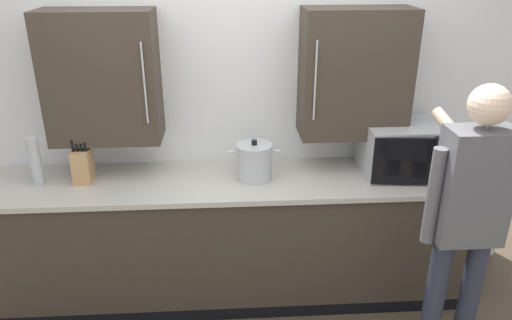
% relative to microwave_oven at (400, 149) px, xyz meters
% --- Properties ---
extents(back_wall_tiled, '(4.22, 0.44, 2.57)m').
position_rel_microwave_oven_xyz_m(back_wall_tiled, '(-1.11, 0.28, 0.28)').
color(back_wall_tiled, white).
rests_on(back_wall_tiled, ground_plane).
extents(counter_unit, '(3.19, 0.65, 0.90)m').
position_rel_microwave_oven_xyz_m(counter_unit, '(-1.11, -0.04, -0.62)').
color(counter_unit, '#3D3328').
rests_on(counter_unit, ground_plane).
extents(microwave_oven, '(0.52, 0.44, 0.34)m').
position_rel_microwave_oven_xyz_m(microwave_oven, '(0.00, 0.00, 0.00)').
color(microwave_oven, '#B7BABF').
rests_on(microwave_oven, counter_unit).
extents(thermos_flask, '(0.07, 0.07, 0.32)m').
position_rel_microwave_oven_xyz_m(thermos_flask, '(-2.35, -0.04, -0.01)').
color(thermos_flask, '#B7BABF').
rests_on(thermos_flask, counter_unit).
extents(stock_pot, '(0.33, 0.23, 0.27)m').
position_rel_microwave_oven_xyz_m(stock_pot, '(-0.97, -0.04, -0.05)').
color(stock_pot, '#B7BABF').
rests_on(stock_pot, counter_unit).
extents(knife_block, '(0.11, 0.15, 0.30)m').
position_rel_microwave_oven_xyz_m(knife_block, '(-2.07, -0.02, -0.06)').
color(knife_block, tan).
rests_on(knife_block, counter_unit).
extents(person_figure, '(0.44, 0.61, 1.71)m').
position_rel_microwave_oven_xyz_m(person_figure, '(0.09, -0.79, -0.05)').
color(person_figure, '#282D3D').
rests_on(person_figure, ground_plane).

